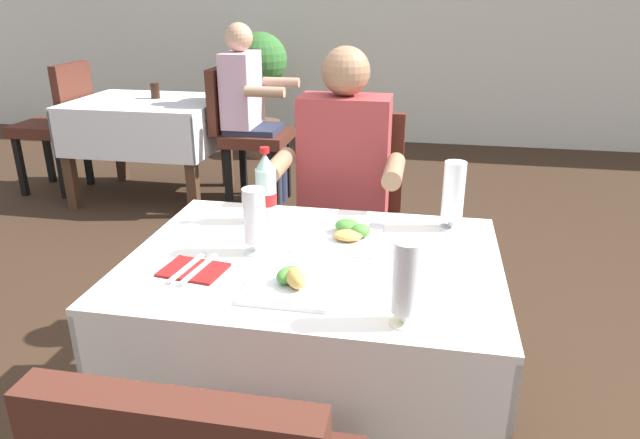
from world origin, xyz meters
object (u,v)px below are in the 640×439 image
Objects in this scene: plate_far_diner at (344,234)px; beer_glass_middle at (453,195)px; napkin_cutlery_set at (194,270)px; plate_near_camera at (291,283)px; potted_plant_corner at (261,80)px; seated_diner_far at (342,187)px; background_chair_left at (58,120)px; background_patron at (250,106)px; main_dining_table at (314,308)px; beer_glass_left at (255,221)px; background_chair_right at (244,128)px; beer_glass_right at (406,281)px; cola_bottle_primary at (266,190)px; background_dining_table at (149,124)px; chair_far_diner_seat at (350,214)px; background_table_tumbler at (155,91)px.

beer_glass_middle is (0.33, 0.15, 0.10)m from plate_far_diner.
napkin_cutlery_set is (-0.38, -0.30, -0.01)m from plate_far_diner.
potted_plant_corner is at bearing 107.26° from plate_near_camera.
seated_diner_far is 1.30× the size of background_chair_left.
plate_far_diner is at bearing -65.83° from background_patron.
main_dining_table is 5.37× the size of beer_glass_left.
beer_glass_left is at bearing -71.35° from background_chair_right.
background_chair_left reaches higher than beer_glass_left.
beer_glass_right is 0.75m from cola_bottle_primary.
main_dining_table is 1.12× the size of background_chair_left.
beer_glass_right is at bearing -69.33° from potted_plant_corner.
napkin_cutlery_set is 3.88m from potted_plant_corner.
plate_near_camera is at bearing -51.74° from beer_glass_left.
background_chair_left is 0.87× the size of potted_plant_corner.
background_dining_table is at bearing 125.82° from main_dining_table.
beer_glass_middle is at bearing 49.95° from plate_near_camera.
seated_diner_far is 1.00× the size of background_patron.
beer_glass_right is at bearing -75.98° from chair_far_diner_seat.
beer_glass_left is 1.03× the size of napkin_cutlery_set.
main_dining_table and background_dining_table have the same top height.
background_chair_left reaches higher than beer_glass_right.
seated_diner_far is 1.91m from background_chair_right.
beer_glass_left is at bearing 145.03° from beer_glass_right.
beer_glass_right is at bearing -100.93° from beer_glass_middle.
background_table_tumbler is at bearing 121.90° from plate_near_camera.
background_chair_right reaches higher than background_table_tumbler.
plate_near_camera is 3.50m from background_chair_left.
background_patron is at bearing 108.66° from cola_bottle_primary.
chair_far_diner_seat reaches higher than beer_glass_middle.
background_patron is at bearing 109.45° from plate_near_camera.
background_chair_left is 0.77× the size of background_patron.
seated_diner_far and background_patron have the same top height.
background_chair_left is 0.80m from background_table_tumbler.
plate_far_diner is 0.20× the size of background_patron.
background_chair_left is (-2.48, 2.20, -0.19)m from plate_far_diner.
beer_glass_right is (0.21, -0.47, 0.10)m from plate_far_diner.
background_chair_left reaches higher than background_dining_table.
cola_bottle_primary is at bearing 130.36° from main_dining_table.
beer_glass_left is at bearing -152.20° from beer_glass_middle.
beer_glass_middle is at bearing -57.15° from background_patron.
background_dining_table is 0.82× the size of background_patron.
beer_glass_middle is at bearing -42.72° from seated_diner_far.
background_chair_left is at bearing 135.86° from main_dining_table.
chair_far_diner_seat is 3.08m from potted_plant_corner.
chair_far_diner_seat is 0.77× the size of seated_diner_far.
seated_diner_far is at bearing -44.71° from background_dining_table.
napkin_cutlery_set is 2.86m from background_dining_table.
background_chair_right is at bearing 122.07° from chair_far_diner_seat.
main_dining_table is 1.12× the size of chair_far_diner_seat.
plate_far_diner reaches higher than napkin_cutlery_set.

